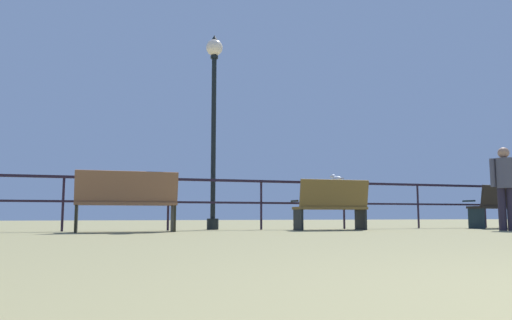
{
  "coord_description": "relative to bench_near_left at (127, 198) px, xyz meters",
  "views": [
    {
      "loc": [
        -2.23,
        -0.13,
        0.28
      ],
      "look_at": [
        0.65,
        8.71,
        1.34
      ],
      "focal_mm": 34.4,
      "sensor_mm": 36.0,
      "label": 1
    }
  ],
  "objects": [
    {
      "name": "lamppost_center",
      "position": [
        1.73,
        1.05,
        2.0
      ],
      "size": [
        0.34,
        0.34,
        4.02
      ],
      "color": "black",
      "rests_on": "ground_plane"
    },
    {
      "name": "seagull_on_rail",
      "position": [
        4.36,
        0.79,
        0.49
      ],
      "size": [
        0.21,
        0.35,
        0.17
      ],
      "color": "silver",
      "rests_on": "pier_railing"
    },
    {
      "name": "person_by_bench",
      "position": [
        6.79,
        -1.3,
        0.32
      ],
      "size": [
        0.39,
        0.38,
        1.56
      ],
      "color": "#231E2D",
      "rests_on": "ground_plane"
    },
    {
      "name": "pier_railing",
      "position": [
        1.73,
        0.77,
        0.16
      ],
      "size": [
        20.45,
        0.05,
        0.99
      ],
      "color": "black",
      "rests_on": "ground_plane"
    },
    {
      "name": "bench_near_left",
      "position": [
        0.0,
        0.0,
        0.0
      ],
      "size": [
        1.68,
        0.59,
        1.02
      ],
      "color": "brown",
      "rests_on": "ground_plane"
    },
    {
      "name": "bench_near_right",
      "position": [
        3.84,
        -0.0,
        -0.07
      ],
      "size": [
        1.42,
        0.69,
        0.96
      ],
      "color": "brown",
      "rests_on": "ground_plane"
    },
    {
      "name": "bench_far_right",
      "position": [
        8.02,
        0.0,
        -0.06
      ],
      "size": [
        1.54,
        0.75,
        0.93
      ],
      "color": "black",
      "rests_on": "ground_plane"
    }
  ]
}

